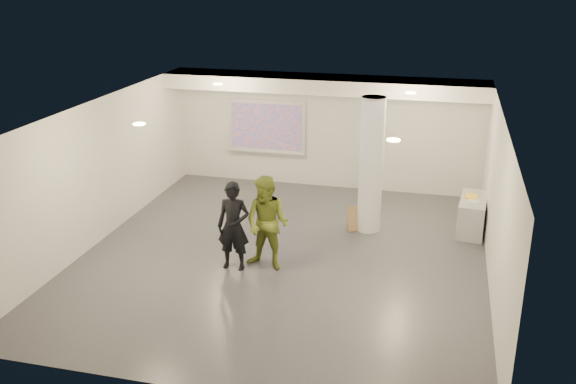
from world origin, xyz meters
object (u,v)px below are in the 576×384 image
(column, at_px, (371,166))
(woman, at_px, (234,226))
(man, at_px, (267,223))
(credenza, at_px, (472,215))
(projection_screen, at_px, (267,127))

(column, relative_size, woman, 1.71)
(man, bearing_deg, column, 65.02)
(credenza, height_order, woman, woman)
(column, height_order, man, column)
(woman, xyz_separation_m, man, (0.62, 0.17, 0.05))
(projection_screen, height_order, woman, projection_screen)
(woman, bearing_deg, credenza, 32.24)
(column, xyz_separation_m, credenza, (2.22, 0.47, -1.12))
(credenza, distance_m, woman, 5.44)
(projection_screen, distance_m, woman, 5.27)
(column, distance_m, projection_screen, 4.08)
(projection_screen, bearing_deg, man, -74.09)
(credenza, distance_m, man, 4.83)
(projection_screen, xyz_separation_m, woman, (0.80, -5.17, -0.65))
(column, relative_size, man, 1.62)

